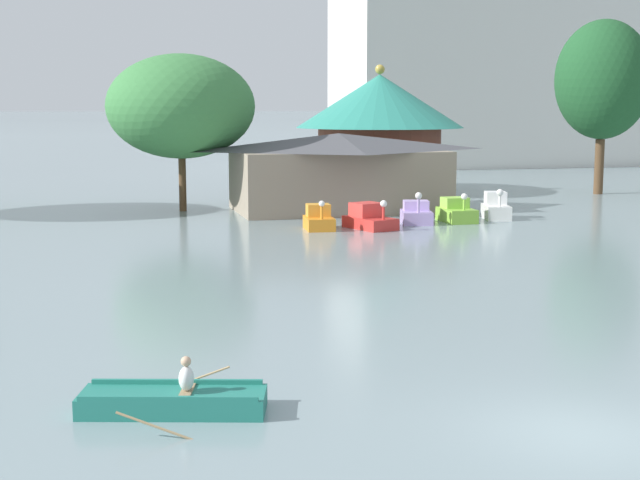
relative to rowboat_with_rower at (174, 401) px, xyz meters
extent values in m
plane|color=gray|center=(7.63, -3.25, -0.25)|extent=(2000.00, 2000.00, 0.00)
cube|color=#237A6B|center=(-0.01, 0.00, -0.03)|extent=(4.08, 2.20, 0.43)
cube|color=#237A6B|center=(-0.16, -0.55, 0.24)|extent=(3.60, 1.03, 0.10)
cube|color=#237A6B|center=(0.13, 0.56, 0.24)|extent=(3.60, 1.03, 0.10)
cube|color=#997F5B|center=(0.27, -0.07, 0.21)|extent=(0.50, 1.09, 0.04)
ellipsoid|color=white|center=(0.27, -0.07, 0.49)|extent=(0.42, 0.51, 0.52)
sphere|color=tan|center=(0.27, -0.07, 0.86)|extent=(0.22, 0.22, 0.22)
cylinder|color=tan|center=(-0.31, -1.53, -0.06)|extent=(1.83, 0.52, 0.74)
cylinder|color=tan|center=(0.48, 1.48, -0.06)|extent=(1.83, 0.52, 0.74)
cube|color=orange|center=(9.87, 26.90, 0.08)|extent=(1.60, 2.38, 0.65)
cube|color=gold|center=(9.89, 27.19, 0.73)|extent=(1.28, 1.12, 0.65)
cylinder|color=orange|center=(9.79, 26.00, 0.72)|extent=(0.14, 0.14, 0.64)
sphere|color=white|center=(9.79, 26.00, 1.20)|extent=(0.31, 0.31, 0.31)
cube|color=red|center=(12.55, 26.59, 0.05)|extent=(2.51, 3.24, 0.59)
cube|color=#E8423C|center=(12.43, 26.93, 0.71)|extent=(1.76, 1.67, 0.74)
cylinder|color=red|center=(12.92, 25.51, 0.66)|extent=(0.14, 0.14, 0.63)
sphere|color=white|center=(12.92, 25.51, 1.16)|extent=(0.36, 0.36, 0.36)
cube|color=#B299D8|center=(15.61, 27.98, 0.10)|extent=(2.08, 2.57, 0.69)
cube|color=#C8ADF0|center=(15.68, 28.25, 0.71)|extent=(1.55, 1.31, 0.54)
cylinder|color=#B299D8|center=(15.40, 27.10, 0.81)|extent=(0.14, 0.14, 0.73)
sphere|color=white|center=(15.40, 27.10, 1.36)|extent=(0.37, 0.37, 0.37)
cube|color=#8CCC3F|center=(18.02, 28.09, 0.13)|extent=(1.59, 2.55, 0.75)
cube|color=#A0E24F|center=(18.02, 28.41, 0.79)|extent=(1.34, 1.15, 0.58)
cylinder|color=#8CCC3F|center=(18.01, 27.07, 0.79)|extent=(0.14, 0.14, 0.58)
sphere|color=white|center=(18.01, 27.07, 1.25)|extent=(0.35, 0.35, 0.35)
cube|color=white|center=(20.71, 28.81, 0.15)|extent=(1.85, 2.61, 0.79)
cube|color=white|center=(20.78, 29.10, 0.91)|extent=(1.35, 1.30, 0.74)
cylinder|color=white|center=(20.48, 27.89, 0.85)|extent=(0.14, 0.14, 0.61)
sphere|color=white|center=(20.48, 27.89, 1.34)|extent=(0.38, 0.38, 0.38)
cube|color=gray|center=(13.10, 34.96, 1.59)|extent=(12.39, 7.23, 3.68)
pyramid|color=#4C4C51|center=(13.10, 34.96, 3.95)|extent=(13.38, 8.32, 1.03)
cylinder|color=brown|center=(19.14, 45.71, 2.13)|extent=(9.02, 9.02, 4.75)
cone|color=teal|center=(19.14, 45.71, 6.44)|extent=(12.31, 12.31, 3.87)
sphere|color=#B7993D|center=(19.14, 45.71, 8.72)|extent=(0.70, 0.70, 0.70)
cylinder|color=brown|center=(3.85, 37.03, 1.35)|extent=(0.44, 0.44, 3.20)
ellipsoid|color=#3D7F42|center=(3.85, 37.03, 6.07)|extent=(8.91, 8.91, 6.25)
cylinder|color=brown|center=(34.19, 40.56, 1.73)|extent=(0.66, 0.66, 3.96)
ellipsoid|color=#1E5128|center=(34.19, 40.56, 7.95)|extent=(6.77, 6.77, 8.48)
cube|color=silver|center=(43.80, 73.37, 9.82)|extent=(38.98, 14.81, 20.13)
camera|label=1|loc=(-1.50, -18.64, 6.15)|focal=51.26mm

